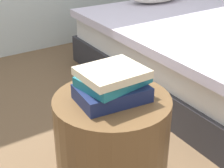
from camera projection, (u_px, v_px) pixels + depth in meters
bed at (221, 53)px, 2.55m from camera, size 1.61×2.06×0.62m
side_table at (112, 150)px, 1.48m from camera, size 0.48×0.48×0.50m
book_navy at (112, 93)px, 1.35m from camera, size 0.29×0.22×0.06m
book_teal at (113, 80)px, 1.34m from camera, size 0.28×0.22×0.04m
book_cream at (111, 72)px, 1.32m from camera, size 0.24×0.21×0.03m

